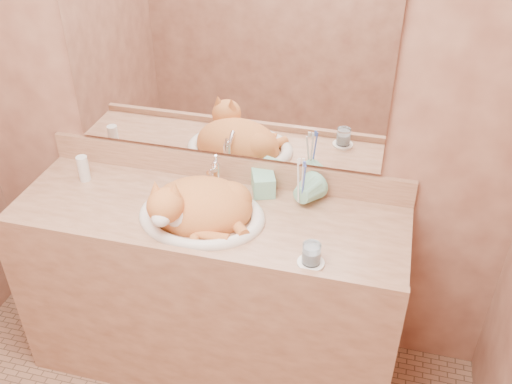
% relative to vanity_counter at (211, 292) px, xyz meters
% --- Properties ---
extents(wall_back, '(2.40, 0.02, 2.50)m').
position_rel_vanity_counter_xyz_m(wall_back, '(0.00, 0.28, 0.82)').
color(wall_back, brown).
rests_on(wall_back, ground).
extents(vanity_counter, '(1.60, 0.55, 0.85)m').
position_rel_vanity_counter_xyz_m(vanity_counter, '(0.00, 0.00, 0.00)').
color(vanity_counter, brown).
rests_on(vanity_counter, floor).
extents(mirror, '(1.30, 0.02, 0.80)m').
position_rel_vanity_counter_xyz_m(mirror, '(0.00, 0.26, 0.97)').
color(mirror, white).
rests_on(mirror, wall_back).
extents(sink_basin, '(0.52, 0.44, 0.15)m').
position_rel_vanity_counter_xyz_m(sink_basin, '(-0.01, -0.02, 0.50)').
color(sink_basin, white).
rests_on(sink_basin, vanity_counter).
extents(faucet, '(0.06, 0.12, 0.16)m').
position_rel_vanity_counter_xyz_m(faucet, '(-0.01, 0.17, 0.50)').
color(faucet, white).
rests_on(faucet, vanity_counter).
extents(cat, '(0.47, 0.41, 0.22)m').
position_rel_vanity_counter_xyz_m(cat, '(-0.02, -0.03, 0.49)').
color(cat, '#BD622B').
rests_on(cat, sink_basin).
extents(soap_dispenser, '(0.12, 0.12, 0.20)m').
position_rel_vanity_counter_xyz_m(soap_dispenser, '(0.20, 0.16, 0.53)').
color(soap_dispenser, '#7DC8A8').
rests_on(soap_dispenser, vanity_counter).
extents(toothbrush_cup, '(0.16, 0.16, 0.11)m').
position_rel_vanity_counter_xyz_m(toothbrush_cup, '(0.35, 0.13, 0.48)').
color(toothbrush_cup, '#7DC8A8').
rests_on(toothbrush_cup, vanity_counter).
extents(toothbrushes, '(0.04, 0.04, 0.24)m').
position_rel_vanity_counter_xyz_m(toothbrushes, '(0.35, 0.13, 0.56)').
color(toothbrushes, white).
rests_on(toothbrushes, toothbrush_cup).
extents(saucer, '(0.10, 0.10, 0.01)m').
position_rel_vanity_counter_xyz_m(saucer, '(0.46, -0.18, 0.43)').
color(saucer, white).
rests_on(saucer, vanity_counter).
extents(water_glass, '(0.07, 0.07, 0.08)m').
position_rel_vanity_counter_xyz_m(water_glass, '(0.46, -0.18, 0.47)').
color(water_glass, white).
rests_on(water_glass, saucer).
extents(lotion_bottle, '(0.05, 0.05, 0.11)m').
position_rel_vanity_counter_xyz_m(lotion_bottle, '(-0.59, 0.11, 0.48)').
color(lotion_bottle, white).
rests_on(lotion_bottle, vanity_counter).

